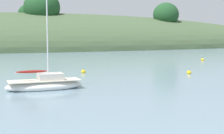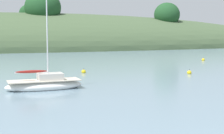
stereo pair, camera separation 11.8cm
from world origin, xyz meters
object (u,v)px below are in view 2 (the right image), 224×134
(sailboat_white_near, at_px, (45,84))
(mooring_buoy_outer, at_px, (189,73))
(mooring_buoy_inner, at_px, (203,60))
(mooring_buoy_channel, at_px, (84,72))

(sailboat_white_near, height_order, mooring_buoy_outer, sailboat_white_near)
(sailboat_white_near, distance_m, mooring_buoy_inner, 30.37)
(mooring_buoy_inner, distance_m, mooring_buoy_channel, 21.59)
(sailboat_white_near, distance_m, mooring_buoy_outer, 15.47)
(sailboat_white_near, xyz_separation_m, mooring_buoy_outer, (14.80, 4.52, -0.24))
(sailboat_white_near, relative_size, mooring_buoy_channel, 15.06)
(mooring_buoy_channel, relative_size, mooring_buoy_outer, 1.00)
(mooring_buoy_channel, bearing_deg, mooring_buoy_inner, 23.49)
(sailboat_white_near, bearing_deg, mooring_buoy_outer, 16.97)
(mooring_buoy_channel, height_order, mooring_buoy_outer, same)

